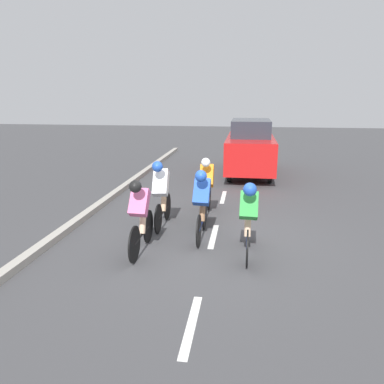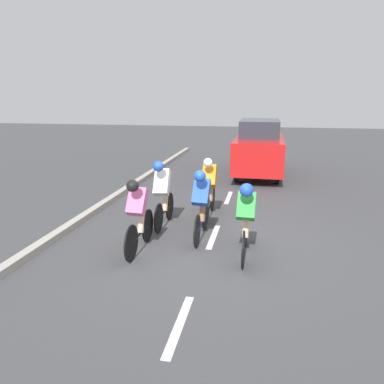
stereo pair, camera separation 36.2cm
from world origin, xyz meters
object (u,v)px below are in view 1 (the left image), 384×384
at_px(cyclist_pink, 140,214).
at_px(support_car, 250,147).
at_px(cyclist_orange, 207,186).
at_px(cyclist_white, 161,192).
at_px(cyclist_blue, 202,202).
at_px(cyclist_green, 248,216).

relative_size(cyclist_pink, support_car, 0.38).
height_order(cyclist_orange, cyclist_pink, cyclist_orange).
xyz_separation_m(cyclist_orange, cyclist_white, (0.92, 0.93, 0.05)).
distance_m(cyclist_blue, cyclist_white, 1.13).
bearing_deg(cyclist_green, cyclist_blue, -38.83).
bearing_deg(cyclist_green, cyclist_white, -34.97).
bearing_deg(support_car, cyclist_orange, 78.91).
bearing_deg(cyclist_green, support_car, -90.37).
height_order(cyclist_orange, cyclist_white, cyclist_white).
bearing_deg(cyclist_pink, cyclist_orange, -112.16).
bearing_deg(cyclist_green, cyclist_orange, -66.31).
distance_m(cyclist_orange, cyclist_blue, 1.52).
height_order(cyclist_green, cyclist_blue, cyclist_blue).
xyz_separation_m(cyclist_orange, cyclist_green, (-1.00, 2.27, 0.00)).
distance_m(cyclist_pink, support_car, 7.99).
distance_m(cyclist_orange, cyclist_white, 1.31).
xyz_separation_m(cyclist_pink, cyclist_green, (-1.98, -0.14, 0.01)).
bearing_deg(cyclist_blue, cyclist_pink, 40.65).
xyz_separation_m(cyclist_orange, cyclist_pink, (0.98, 2.41, -0.00)).
bearing_deg(cyclist_white, cyclist_orange, -134.44).
bearing_deg(cyclist_blue, cyclist_green, 141.17).
relative_size(cyclist_blue, cyclist_white, 1.05).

